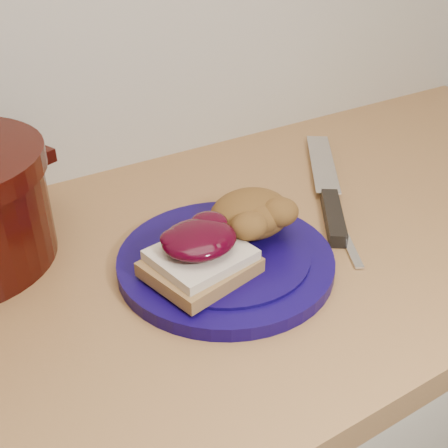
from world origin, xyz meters
TOP-DOWN VIEW (x-y plane):
  - plate at (-0.02, 1.46)m, footprint 0.30×0.30m
  - sandwich at (-0.06, 1.45)m, footprint 0.13×0.12m
  - stuffing_mound at (0.04, 1.49)m, footprint 0.12×0.11m
  - chef_knife at (0.20, 1.51)m, footprint 0.23×0.30m
  - butter_knife at (0.16, 1.44)m, footprint 0.08×0.14m

SIDE VIEW (x-z plane):
  - butter_knife at x=0.16m, z-range 0.90..0.90m
  - plate at x=-0.02m, z-range 0.90..0.92m
  - chef_knife at x=0.20m, z-range 0.90..0.92m
  - sandwich at x=-0.06m, z-range 0.92..0.98m
  - stuffing_mound at x=0.04m, z-range 0.92..0.98m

